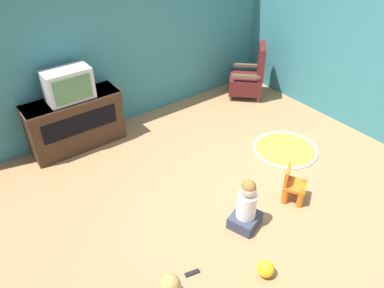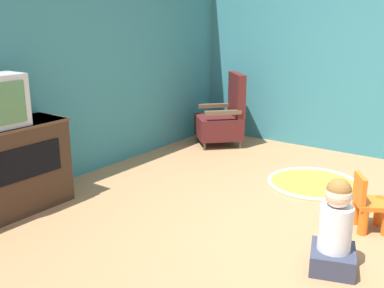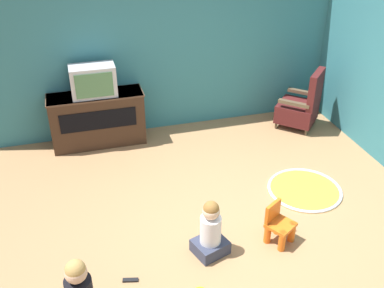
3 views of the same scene
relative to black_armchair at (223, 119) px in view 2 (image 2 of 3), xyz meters
The scene contains 6 objects.
ground_plane 2.62m from the black_armchair, 132.97° to the right, with size 30.00×30.00×0.00m, color #9E754C.
wall_back 2.32m from the black_armchair, 162.65° to the left, with size 5.46×0.12×2.50m.
black_armchair is the anchor object (origin of this frame).
yellow_kid_chair 2.68m from the black_armchair, 122.14° to the right, with size 0.36×0.36×0.45m.
play_mat 1.72m from the black_armchair, 114.77° to the right, with size 0.92×0.92×0.04m.
child_watching_center 3.11m from the black_armchair, 134.13° to the right, with size 0.40×0.38×0.64m.
Camera 2 is at (-3.12, -1.15, 1.63)m, focal length 42.00 mm.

